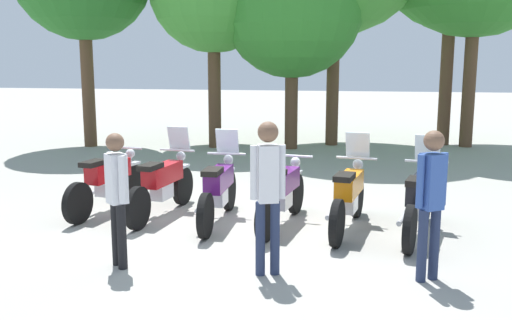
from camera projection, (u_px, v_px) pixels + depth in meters
ground_plane at (250, 224)px, 8.48m from camera, size 80.00×80.00×0.00m
motorcycle_0 at (108, 181)px, 9.16m from camera, size 0.69×2.18×0.99m
motorcycle_1 at (163, 184)px, 8.90m from camera, size 0.65×2.19×1.37m
motorcycle_2 at (219, 189)px, 8.53m from camera, size 0.62×2.19×1.37m
motorcycle_3 at (282, 193)px, 8.33m from camera, size 0.69×2.18×0.99m
motorcycle_4 at (349, 195)px, 8.13m from camera, size 0.70×2.18×1.37m
motorcycle_5 at (419, 200)px, 7.83m from camera, size 0.77×2.16×1.37m
person_0 at (117, 191)px, 6.57m from camera, size 0.35×0.33×1.61m
person_1 at (431, 194)px, 6.15m from camera, size 0.37×0.31×1.69m
person_2 at (268, 186)px, 6.30m from camera, size 0.40×0.30×1.77m
tree_3 at (292, 7)px, 15.25m from camera, size 3.86×3.86×5.83m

